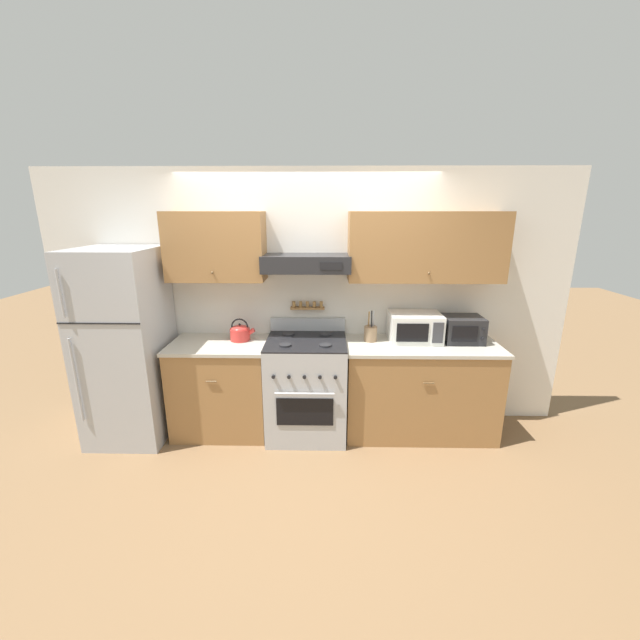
# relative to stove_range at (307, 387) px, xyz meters

# --- Properties ---
(ground_plane) EXTENTS (16.00, 16.00, 0.00)m
(ground_plane) POSITION_rel_stove_range_xyz_m (0.00, -0.29, -0.49)
(ground_plane) COLOR brown
(wall_back) EXTENTS (5.20, 0.46, 2.55)m
(wall_back) POSITION_rel_stove_range_xyz_m (0.11, 0.31, 0.97)
(wall_back) COLOR silver
(wall_back) RESTS_ON ground_plane
(counter_left) EXTENTS (0.93, 0.64, 0.93)m
(counter_left) POSITION_rel_stove_range_xyz_m (-0.85, 0.04, -0.03)
(counter_left) COLOR olive
(counter_left) RESTS_ON ground_plane
(counter_right) EXTENTS (1.46, 0.64, 0.93)m
(counter_right) POSITION_rel_stove_range_xyz_m (1.11, 0.04, -0.03)
(counter_right) COLOR olive
(counter_right) RESTS_ON ground_plane
(stove_range) EXTENTS (0.76, 0.71, 1.10)m
(stove_range) POSITION_rel_stove_range_xyz_m (0.00, 0.00, 0.00)
(stove_range) COLOR #ADAFB5
(stove_range) RESTS_ON ground_plane
(refrigerator) EXTENTS (0.70, 0.78, 1.83)m
(refrigerator) POSITION_rel_stove_range_xyz_m (-1.71, -0.04, 0.43)
(refrigerator) COLOR #ADAFB5
(refrigerator) RESTS_ON ground_plane
(tea_kettle) EXTENTS (0.25, 0.19, 0.22)m
(tea_kettle) POSITION_rel_stove_range_xyz_m (-0.65, 0.12, 0.52)
(tea_kettle) COLOR red
(tea_kettle) RESTS_ON counter_left
(microwave) EXTENTS (0.49, 0.37, 0.27)m
(microwave) POSITION_rel_stove_range_xyz_m (1.05, 0.14, 0.57)
(microwave) COLOR white
(microwave) RESTS_ON counter_right
(utensil_crock) EXTENTS (0.12, 0.12, 0.30)m
(utensil_crock) POSITION_rel_stove_range_xyz_m (0.62, 0.12, 0.52)
(utensil_crock) COLOR #8E7051
(utensil_crock) RESTS_ON counter_right
(toaster_oven) EXTENTS (0.36, 0.32, 0.25)m
(toaster_oven) POSITION_rel_stove_range_xyz_m (1.50, 0.12, 0.56)
(toaster_oven) COLOR #232326
(toaster_oven) RESTS_ON counter_right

